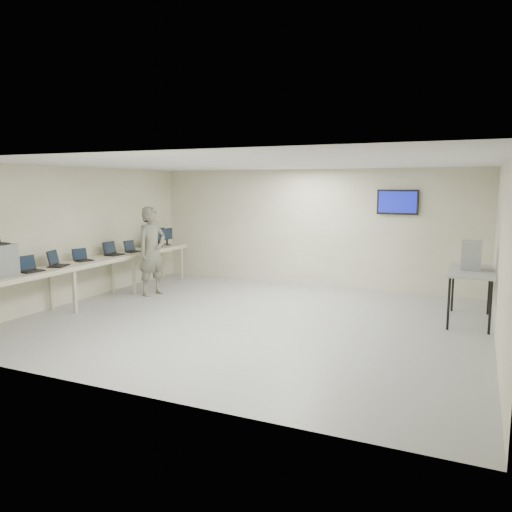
% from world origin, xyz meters
% --- Properties ---
extents(room, '(8.01, 7.01, 2.81)m').
position_xyz_m(room, '(0.03, 0.06, 1.41)').
color(room, '#979797').
rests_on(room, ground).
extents(workbench, '(0.76, 6.00, 0.90)m').
position_xyz_m(workbench, '(-3.59, 0.00, 0.83)').
color(workbench, beige).
rests_on(workbench, ground).
extents(laptop_0, '(0.34, 0.39, 0.28)m').
position_xyz_m(laptop_0, '(-3.59, -1.64, 0.97)').
color(laptop_0, black).
rests_on(laptop_0, workbench).
extents(laptop_1, '(0.42, 0.45, 0.30)m').
position_xyz_m(laptop_1, '(-3.62, -1.00, 0.98)').
color(laptop_1, black).
rests_on(laptop_1, workbench).
extents(laptop_2, '(0.36, 0.38, 0.25)m').
position_xyz_m(laptop_2, '(-3.64, -0.30, 0.97)').
color(laptop_2, black).
rests_on(laptop_2, workbench).
extents(laptop_3, '(0.33, 0.39, 0.29)m').
position_xyz_m(laptop_3, '(-3.65, 0.63, 0.98)').
color(laptop_3, black).
rests_on(laptop_3, workbench).
extents(laptop_4, '(0.31, 0.36, 0.26)m').
position_xyz_m(laptop_4, '(-3.59, 1.24, 0.97)').
color(laptop_4, black).
rests_on(laptop_4, workbench).
extents(laptop_5, '(0.35, 0.37, 0.25)m').
position_xyz_m(laptop_5, '(-3.64, 2.00, 0.97)').
color(laptop_5, black).
rests_on(laptop_5, workbench).
extents(monitor_near, '(0.21, 0.46, 0.46)m').
position_xyz_m(monitor_near, '(-3.60, 2.31, 1.18)').
color(monitor_near, black).
rests_on(monitor_near, workbench).
extents(monitor_far, '(0.19, 0.43, 0.42)m').
position_xyz_m(monitor_far, '(-3.60, 2.67, 1.16)').
color(monitor_far, black).
rests_on(monitor_far, workbench).
extents(soldier, '(0.64, 0.81, 1.96)m').
position_xyz_m(soldier, '(-2.89, 1.04, 0.98)').
color(soldier, '#55594F').
rests_on(soldier, ground).
extents(side_table, '(0.74, 1.58, 0.95)m').
position_xyz_m(side_table, '(3.60, 1.50, 0.88)').
color(side_table, '#9A9A9A').
rests_on(side_table, ground).
extents(storage_bins, '(0.32, 0.36, 0.51)m').
position_xyz_m(storage_bins, '(3.58, 1.50, 1.20)').
color(storage_bins, '#A3AAB0').
rests_on(storage_bins, side_table).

